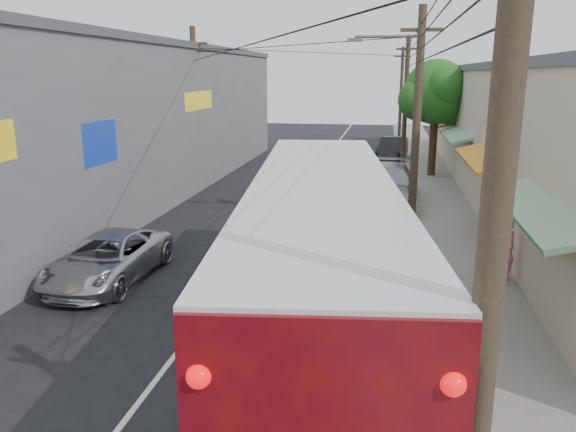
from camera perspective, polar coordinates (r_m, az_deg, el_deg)
name	(u,v)px	position (r m, az deg, el deg)	size (l,w,h in m)	color
sidewalk	(433,197)	(27.68, 14.52, 1.85)	(3.00, 80.00, 0.12)	slate
building_right	(529,130)	(29.87, 23.31, 8.05)	(7.09, 40.00, 6.25)	#B5AE90
building_left	(115,120)	(28.12, -17.15, 9.28)	(7.20, 36.00, 7.25)	slate
utility_poles	(365,110)	(27.38, 7.84, 10.65)	(11.80, 45.28, 8.00)	#473828
street_tree	(437,94)	(33.12, 14.93, 11.86)	(4.40, 4.00, 6.60)	#3F2B19
coach_bus	(321,262)	(11.80, 3.41, -4.71)	(4.27, 13.36, 3.79)	silver
jeepney	(108,258)	(16.86, -17.82, -4.13)	(2.23, 4.83, 1.34)	#B4B4BB
parked_suv	(386,186)	(25.45, 9.97, 3.02)	(2.59, 6.38, 1.85)	#9A9AA2
parked_car_mid	(393,182)	(27.45, 10.65, 3.40)	(1.73, 4.30, 1.46)	#27272C
parked_car_far	(393,149)	(39.42, 10.57, 6.73)	(1.66, 4.77, 1.57)	black
pedestrian_near	(504,249)	(16.86, 21.13, -3.18)	(0.65, 0.43, 1.79)	pink
pedestrian_far	(484,222)	(20.22, 19.30, -0.56)	(0.76, 0.59, 1.56)	#88A7C5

